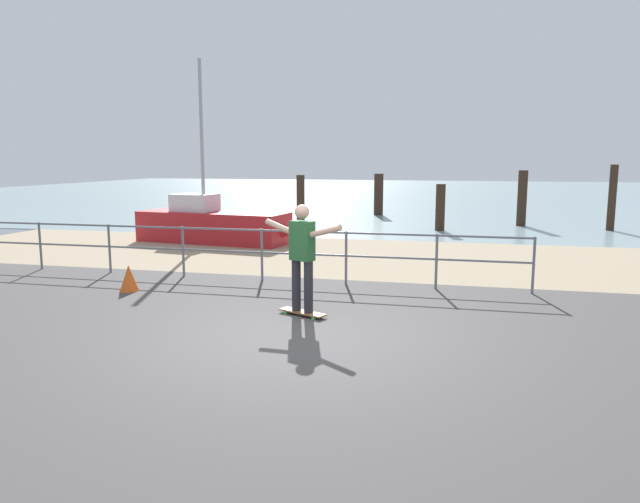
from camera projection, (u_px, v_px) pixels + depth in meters
The scene contains 13 objects.
ground_plane at pixel (267, 365), 6.94m from camera, with size 24.00×10.00×0.04m, color #474444.
beach_strip at pixel (371, 257), 14.62m from camera, with size 24.00×6.00×0.04m, color tan.
sea_surface at pixel (431, 194), 41.50m from camera, with size 72.00×50.00×0.04m, color #849EA3.
railing_fence at pixel (222, 245), 11.83m from camera, with size 11.95×0.05×1.05m.
sailboat at pixel (218, 225), 17.00m from camera, with size 5.05×1.94×5.20m.
skateboard at pixel (302, 312), 9.08m from camera, with size 0.81×0.51×0.08m.
skateboarder at pixel (302, 252), 8.93m from camera, with size 1.36×0.67×1.65m.
groyne_post_0 at pixel (301, 197), 23.57m from camera, with size 0.33×0.33×1.78m, color #332319.
groyne_post_1 at pixel (379, 195), 25.28m from camera, with size 0.39×0.39×1.79m, color #332319.
groyne_post_2 at pixel (440, 208), 19.77m from camera, with size 0.32×0.32×1.58m, color #332319.
groyne_post_3 at pixel (522, 198), 21.17m from camera, with size 0.33×0.33×2.01m, color #332319.
groyne_post_4 at pixel (612, 198), 19.74m from camera, with size 0.26×0.26×2.23m, color #332319.
traffic_cone at pixel (129, 278), 10.75m from camera, with size 0.36×0.36×0.50m, color #E55919.
Camera 1 is at (2.17, -7.31, 2.41)m, focal length 33.08 mm.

